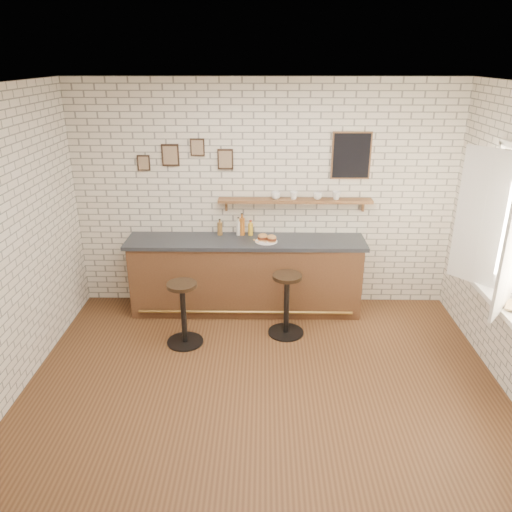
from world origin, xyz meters
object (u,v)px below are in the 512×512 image
(shelf_cup_c, at_px, (318,196))
(shelf_cup_d, at_px, (336,195))
(bar_counter, at_px, (246,275))
(bitters_bottle_brown, at_px, (220,228))
(book_lower, at_px, (504,305))
(sandwich_plate, at_px, (266,241))
(shelf_cup_b, at_px, (294,195))
(bar_stool_left, at_px, (183,311))
(book_upper, at_px, (506,304))
(condiment_bottle_yellow, at_px, (251,229))
(bitters_bottle_white, at_px, (239,228))
(bar_stool_right, at_px, (287,302))
(ciabatta_sandwich, at_px, (267,238))
(bitters_bottle_amber, at_px, (242,226))
(shelf_cup_a, at_px, (276,195))

(shelf_cup_c, relative_size, shelf_cup_d, 1.00)
(bar_counter, relative_size, bitters_bottle_brown, 14.05)
(book_lower, bearing_deg, bar_counter, 145.79)
(bar_counter, xyz_separation_m, bitters_bottle_brown, (-0.35, 0.18, 0.59))
(sandwich_plate, relative_size, shelf_cup_b, 2.60)
(bar_stool_left, bearing_deg, book_upper, -13.36)
(sandwich_plate, distance_m, condiment_bottle_yellow, 0.33)
(bitters_bottle_white, relative_size, book_upper, 1.09)
(shelf_cup_c, distance_m, shelf_cup_d, 0.24)
(bar_stool_right, bearing_deg, bar_counter, 129.34)
(sandwich_plate, height_order, bitters_bottle_brown, bitters_bottle_brown)
(bitters_bottle_brown, relative_size, shelf_cup_d, 1.98)
(bitters_bottle_white, relative_size, bar_stool_left, 0.31)
(condiment_bottle_yellow, distance_m, book_lower, 3.15)
(ciabatta_sandwich, height_order, shelf_cup_b, shelf_cup_b)
(bar_stool_left, height_order, shelf_cup_b, shelf_cup_b)
(book_upper, bearing_deg, shelf_cup_c, 161.47)
(bitters_bottle_amber, height_order, bar_stool_left, bitters_bottle_amber)
(bitters_bottle_brown, bearing_deg, shelf_cup_a, 1.42)
(bar_counter, bearing_deg, shelf_cup_a, 27.34)
(condiment_bottle_yellow, xyz_separation_m, shelf_cup_d, (1.11, 0.02, 0.46))
(ciabatta_sandwich, relative_size, shelf_cup_b, 2.50)
(bar_stool_left, bearing_deg, bitters_bottle_amber, 58.15)
(bitters_bottle_brown, xyz_separation_m, bar_stool_left, (-0.36, -1.06, -0.68))
(bar_stool_left, bearing_deg, condiment_bottle_yellow, 53.93)
(bitters_bottle_brown, height_order, bitters_bottle_white, bitters_bottle_white)
(shelf_cup_b, bearing_deg, sandwich_plate, 158.50)
(ciabatta_sandwich, height_order, bitters_bottle_brown, bitters_bottle_brown)
(bitters_bottle_amber, relative_size, book_lower, 1.40)
(bar_stool_left, relative_size, bar_stool_right, 0.99)
(bar_stool_left, xyz_separation_m, shelf_cup_a, (1.10, 1.07, 1.13))
(bitters_bottle_white, bearing_deg, bar_counter, -61.60)
(sandwich_plate, relative_size, shelf_cup_d, 2.51)
(bitters_bottle_amber, xyz_separation_m, shelf_cup_b, (0.67, 0.02, 0.42))
(condiment_bottle_yellow, xyz_separation_m, bar_stool_left, (-0.77, -1.06, -0.67))
(bar_counter, bearing_deg, sandwich_plate, -13.90)
(bar_counter, bearing_deg, book_upper, -32.43)
(book_lower, bearing_deg, bar_stool_left, 164.87)
(bitters_bottle_brown, bearing_deg, book_upper, -31.90)
(ciabatta_sandwich, relative_size, shelf_cup_a, 2.16)
(bitters_bottle_white, bearing_deg, bar_stool_left, -120.03)
(shelf_cup_c, bearing_deg, condiment_bottle_yellow, 115.92)
(bitters_bottle_brown, xyz_separation_m, shelf_cup_d, (1.52, 0.02, 0.45))
(bitters_bottle_amber, height_order, shelf_cup_b, shelf_cup_b)
(shelf_cup_c, xyz_separation_m, shelf_cup_d, (0.24, 0.00, 0.01))
(bar_stool_right, bearing_deg, shelf_cup_a, 98.91)
(shelf_cup_a, relative_size, book_upper, 0.55)
(bitters_bottle_white, distance_m, book_lower, 3.28)
(bar_stool_left, relative_size, shelf_cup_a, 6.32)
(sandwich_plate, relative_size, condiment_bottle_yellow, 1.37)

